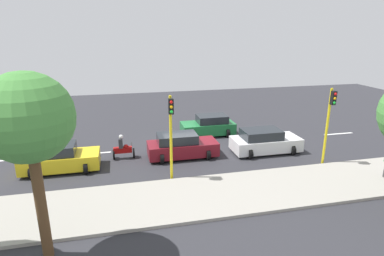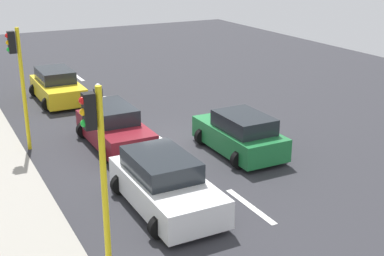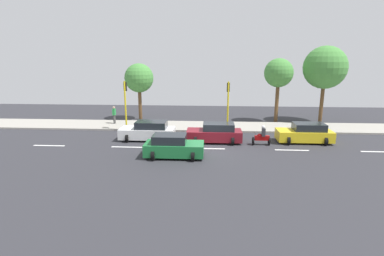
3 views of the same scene
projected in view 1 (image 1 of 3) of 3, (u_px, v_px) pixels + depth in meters
name	position (u px, v px, depth m)	size (l,w,h in m)	color
ground_plane	(184.00, 147.00, 21.68)	(40.00, 60.00, 0.10)	#2D2D33
sidewalk	(213.00, 195.00, 15.13)	(4.00, 60.00, 0.15)	#9E998E
lane_stripe_north	(92.00, 154.00, 20.37)	(0.20, 2.40, 0.01)	white
lane_stripe_mid	(184.00, 146.00, 21.66)	(0.20, 2.40, 0.01)	white
lane_stripe_south	(265.00, 140.00, 22.95)	(0.20, 2.40, 0.01)	white
lane_stripe_far_south	(338.00, 134.00, 24.25)	(0.20, 2.40, 0.01)	white
car_white	(265.00, 141.00, 20.46)	(2.32, 4.34, 1.52)	white
car_maroon	(181.00, 146.00, 19.65)	(2.16, 4.27, 1.52)	maroon
car_green	(209.00, 126.00, 23.79)	(2.20, 3.91, 1.52)	#1E7238
car_yellow_cab	(59.00, 158.00, 17.77)	(2.21, 4.18, 1.52)	yellow
motorcycle	(123.00, 148.00, 19.46)	(0.60, 1.30, 1.53)	black
traffic_light_corner	(329.00, 116.00, 17.88)	(0.49, 0.24, 4.50)	yellow
traffic_light_midblock	(171.00, 127.00, 15.94)	(0.49, 0.24, 4.50)	yellow
street_tree_center	(28.00, 120.00, 9.74)	(2.85, 2.85, 6.43)	brown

